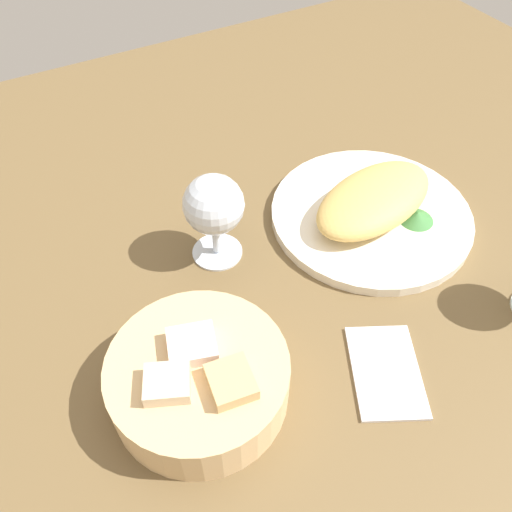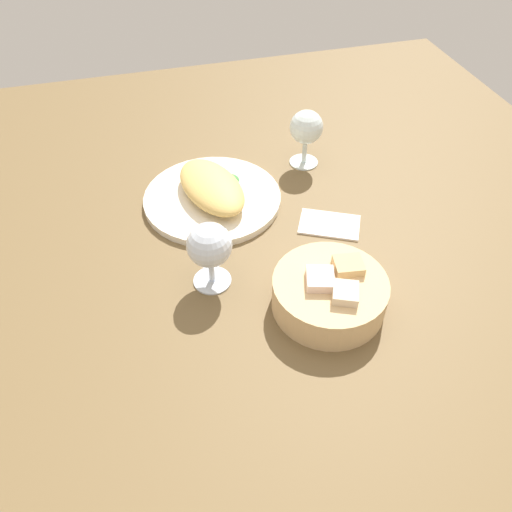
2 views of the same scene
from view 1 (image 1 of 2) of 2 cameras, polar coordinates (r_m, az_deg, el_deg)
name	(u,v)px [view 1 (image 1 of 2)]	position (r cm, az deg, el deg)	size (l,w,h in cm)	color
ground_plane	(353,299)	(64.13, 10.52, -4.63)	(140.00, 140.00, 2.00)	brown
plate	(371,215)	(71.99, 12.34, 4.37)	(26.55, 26.55, 1.40)	white
omelette	(374,199)	(70.09, 12.71, 6.05)	(19.12, 10.20, 4.32)	#DCB25E
lettuce_garnish	(417,216)	(71.37, 17.07, 4.16)	(4.54, 4.54, 1.28)	#3D7B3C
bread_basket	(199,379)	(53.02, -6.20, -13.09)	(17.82, 17.82, 7.08)	#D6B27D
wine_glass_near	(214,208)	(61.22, -4.61, 5.24)	(7.26, 7.26, 11.88)	silver
folded_napkin	(386,370)	(57.80, 13.94, -11.94)	(11.00, 7.00, 0.80)	white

